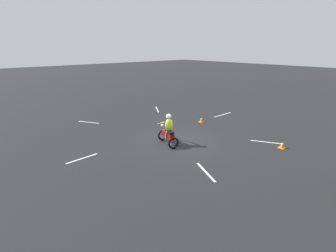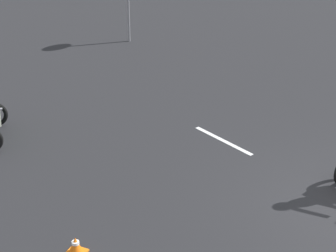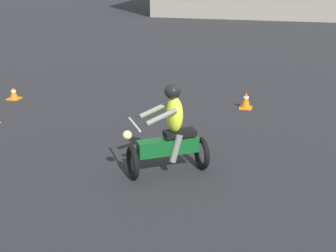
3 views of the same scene
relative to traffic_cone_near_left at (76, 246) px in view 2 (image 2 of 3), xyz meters
The scene contains 2 objects.
traffic_cone_near_left is the anchor object (origin of this frame).
lane_stripe_ne 4.94m from the traffic_cone_near_left, ahead, with size 0.10×1.75×0.01m, color silver.
Camera 2 is at (-10.69, -0.98, 6.77)m, focal length 70.00 mm.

